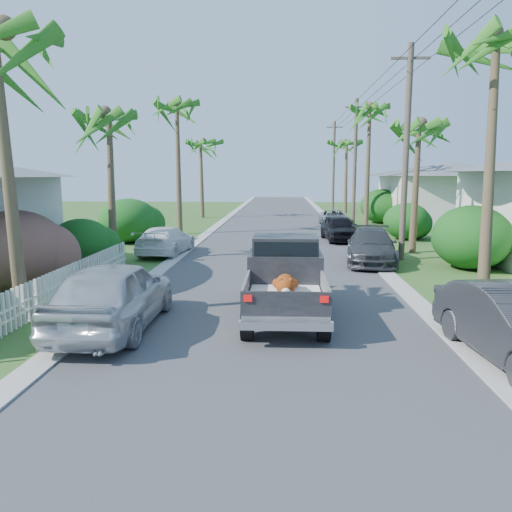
# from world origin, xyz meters

# --- Properties ---
(ground) EXTENTS (120.00, 120.00, 0.00)m
(ground) POSITION_xyz_m (0.00, 0.00, 0.00)
(ground) COLOR #385921
(ground) RESTS_ON ground
(road) EXTENTS (8.00, 100.00, 0.02)m
(road) POSITION_xyz_m (0.00, 25.00, 0.01)
(road) COLOR #38383A
(road) RESTS_ON ground
(curb_left) EXTENTS (0.60, 100.00, 0.06)m
(curb_left) POSITION_xyz_m (-4.30, 25.00, 0.03)
(curb_left) COLOR #A5A39E
(curb_left) RESTS_ON ground
(curb_right) EXTENTS (0.60, 100.00, 0.06)m
(curb_right) POSITION_xyz_m (4.30, 25.00, 0.03)
(curb_right) COLOR #A5A39E
(curb_right) RESTS_ON ground
(pickup_truck) EXTENTS (1.98, 5.12, 2.06)m
(pickup_truck) POSITION_xyz_m (0.47, 4.16, 1.01)
(pickup_truck) COLOR black
(pickup_truck) RESTS_ON ground
(parked_car_rm) EXTENTS (2.62, 5.08, 1.41)m
(parked_car_rm) POSITION_xyz_m (4.12, 12.03, 0.70)
(parked_car_rm) COLOR #313437
(parked_car_rm) RESTS_ON ground
(parked_car_rf) EXTENTS (2.04, 4.29, 1.42)m
(parked_car_rf) POSITION_xyz_m (3.60, 19.11, 0.71)
(parked_car_rf) COLOR black
(parked_car_rf) RESTS_ON ground
(parked_car_rd) EXTENTS (2.02, 4.21, 1.16)m
(parked_car_rd) POSITION_xyz_m (4.16, 27.37, 0.58)
(parked_car_rd) COLOR #A2A6A9
(parked_car_rd) RESTS_ON ground
(parked_car_ln) EXTENTS (2.00, 4.94, 1.68)m
(parked_car_ln) POSITION_xyz_m (-3.60, 2.54, 0.84)
(parked_car_ln) COLOR #B7BABE
(parked_car_ln) RESTS_ON ground
(parked_car_lf) EXTENTS (2.23, 4.61, 1.29)m
(parked_car_lf) POSITION_xyz_m (-5.00, 13.89, 0.65)
(parked_car_lf) COLOR white
(parked_car_lf) RESTS_ON ground
(palm_l_b) EXTENTS (4.40, 4.40, 7.40)m
(palm_l_b) POSITION_xyz_m (-6.80, 12.00, 6.15)
(palm_l_b) COLOR brown
(palm_l_b) RESTS_ON ground
(palm_l_c) EXTENTS (4.40, 4.40, 9.20)m
(palm_l_c) POSITION_xyz_m (-6.00, 22.00, 7.91)
(palm_l_c) COLOR brown
(palm_l_c) RESTS_ON ground
(palm_l_d) EXTENTS (4.40, 4.40, 7.70)m
(palm_l_d) POSITION_xyz_m (-6.50, 34.00, 6.44)
(palm_l_d) COLOR brown
(palm_l_d) RESTS_ON ground
(palm_r_a) EXTENTS (4.40, 4.40, 8.70)m
(palm_r_a) POSITION_xyz_m (6.30, 6.00, 7.42)
(palm_r_a) COLOR brown
(palm_r_a) RESTS_ON ground
(palm_r_b) EXTENTS (4.40, 4.40, 7.20)m
(palm_r_b) POSITION_xyz_m (6.60, 15.00, 5.95)
(palm_r_b) COLOR brown
(palm_r_b) RESTS_ON ground
(palm_r_c) EXTENTS (4.40, 4.40, 9.40)m
(palm_r_c) POSITION_xyz_m (6.20, 26.00, 8.11)
(palm_r_c) COLOR brown
(palm_r_c) RESTS_ON ground
(palm_r_d) EXTENTS (4.40, 4.40, 8.00)m
(palm_r_d) POSITION_xyz_m (6.50, 40.00, 6.74)
(palm_r_d) COLOR brown
(palm_r_d) RESTS_ON ground
(shrub_l_b) EXTENTS (3.00, 3.30, 2.60)m
(shrub_l_b) POSITION_xyz_m (-7.80, 6.00, 1.30)
(shrub_l_b) COLOR #A31747
(shrub_l_b) RESTS_ON ground
(shrub_l_c) EXTENTS (2.40, 2.64, 2.00)m
(shrub_l_c) POSITION_xyz_m (-7.40, 10.00, 1.00)
(shrub_l_c) COLOR #154513
(shrub_l_c) RESTS_ON ground
(shrub_l_d) EXTENTS (3.20, 3.52, 2.40)m
(shrub_l_d) POSITION_xyz_m (-8.00, 18.00, 1.20)
(shrub_l_d) COLOR #154513
(shrub_l_d) RESTS_ON ground
(shrub_r_b) EXTENTS (3.00, 3.30, 2.50)m
(shrub_r_b) POSITION_xyz_m (7.80, 11.00, 1.25)
(shrub_r_b) COLOR #154513
(shrub_r_b) RESTS_ON ground
(shrub_r_c) EXTENTS (2.60, 2.86, 2.10)m
(shrub_r_c) POSITION_xyz_m (7.50, 20.00, 1.05)
(shrub_r_c) COLOR #154513
(shrub_r_c) RESTS_ON ground
(shrub_r_d) EXTENTS (3.20, 3.52, 2.60)m
(shrub_r_d) POSITION_xyz_m (8.00, 30.00, 1.30)
(shrub_r_d) COLOR #154513
(shrub_r_d) RESTS_ON ground
(picket_fence) EXTENTS (0.10, 11.00, 1.00)m
(picket_fence) POSITION_xyz_m (-6.00, 5.50, 0.50)
(picket_fence) COLOR white
(picket_fence) RESTS_ON ground
(house_right_far) EXTENTS (9.00, 8.00, 4.60)m
(house_right_far) POSITION_xyz_m (13.00, 30.00, 2.12)
(house_right_far) COLOR silver
(house_right_far) RESTS_ON ground
(utility_pole_b) EXTENTS (1.60, 0.26, 9.00)m
(utility_pole_b) POSITION_xyz_m (5.60, 13.00, 4.60)
(utility_pole_b) COLOR brown
(utility_pole_b) RESTS_ON ground
(utility_pole_c) EXTENTS (1.60, 0.26, 9.00)m
(utility_pole_c) POSITION_xyz_m (5.60, 28.00, 4.60)
(utility_pole_c) COLOR brown
(utility_pole_c) RESTS_ON ground
(utility_pole_d) EXTENTS (1.60, 0.26, 9.00)m
(utility_pole_d) POSITION_xyz_m (5.60, 43.00, 4.60)
(utility_pole_d) COLOR brown
(utility_pole_d) RESTS_ON ground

